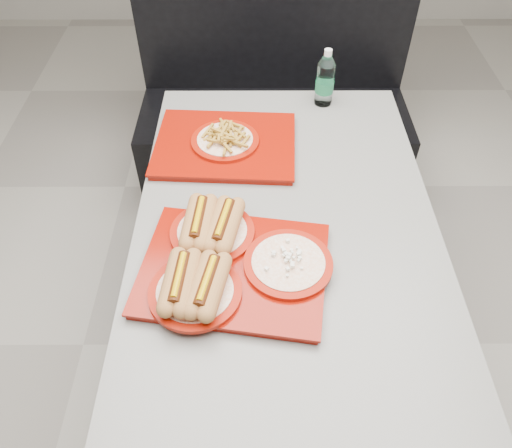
{
  "coord_description": "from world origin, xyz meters",
  "views": [
    {
      "loc": [
        -0.09,
        -1.04,
        1.83
      ],
      "look_at": [
        -0.09,
        -0.1,
        0.83
      ],
      "focal_mm": 35.0,
      "sensor_mm": 36.0,
      "label": 1
    }
  ],
  "objects_px": {
    "booth_bench": "(273,109)",
    "tray_far": "(225,142)",
    "tray_near": "(226,261)",
    "water_bottle": "(325,81)",
    "diner_table": "(284,252)"
  },
  "relations": [
    {
      "from": "booth_bench",
      "to": "tray_far",
      "type": "distance_m",
      "value": 0.87
    },
    {
      "from": "booth_bench",
      "to": "tray_near",
      "type": "xyz_separation_m",
      "value": [
        -0.17,
        -1.3,
        0.39
      ]
    },
    {
      "from": "booth_bench",
      "to": "tray_far",
      "type": "xyz_separation_m",
      "value": [
        -0.2,
        -0.76,
        0.38
      ]
    },
    {
      "from": "tray_near",
      "to": "water_bottle",
      "type": "height_order",
      "value": "water_bottle"
    },
    {
      "from": "booth_bench",
      "to": "diner_table",
      "type": "bearing_deg",
      "value": -90.0
    },
    {
      "from": "tray_far",
      "to": "water_bottle",
      "type": "bearing_deg",
      "value": 37.76
    },
    {
      "from": "booth_bench",
      "to": "tray_near",
      "type": "relative_size",
      "value": 2.48
    },
    {
      "from": "water_bottle",
      "to": "tray_far",
      "type": "bearing_deg",
      "value": -142.24
    },
    {
      "from": "diner_table",
      "to": "tray_far",
      "type": "height_order",
      "value": "tray_far"
    },
    {
      "from": "tray_far",
      "to": "water_bottle",
      "type": "xyz_separation_m",
      "value": [
        0.36,
        0.28,
        0.07
      ]
    },
    {
      "from": "diner_table",
      "to": "water_bottle",
      "type": "distance_m",
      "value": 0.69
    },
    {
      "from": "tray_far",
      "to": "booth_bench",
      "type": "bearing_deg",
      "value": 75.59
    },
    {
      "from": "diner_table",
      "to": "tray_near",
      "type": "relative_size",
      "value": 2.6
    },
    {
      "from": "diner_table",
      "to": "water_bottle",
      "type": "relative_size",
      "value": 6.5
    },
    {
      "from": "diner_table",
      "to": "water_bottle",
      "type": "bearing_deg",
      "value": 74.7
    }
  ]
}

